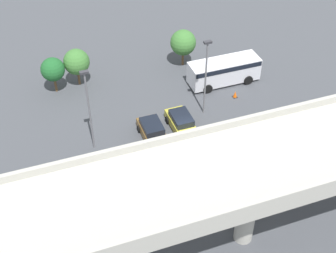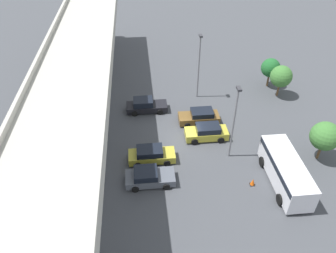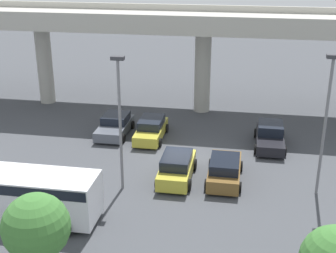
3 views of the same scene
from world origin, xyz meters
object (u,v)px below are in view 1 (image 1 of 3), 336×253
tree_front_left (183,43)px  tree_front_far_right (53,70)px  parked_car_2 (182,123)px  parked_car_4 (143,186)px  parked_car_1 (239,159)px  parked_car_0 (270,154)px  lamp_post_mid_lot (89,105)px  traffic_cone (235,94)px  parked_car_3 (153,132)px  shuttle_bus (224,70)px  lamp_post_near_aisle (206,72)px  tree_front_right (77,62)px

tree_front_left → tree_front_far_right: bearing=0.9°
parked_car_2 → parked_car_4: parked_car_2 is taller
parked_car_1 → parked_car_0: bearing=-97.4°
lamp_post_mid_lot → traffic_cone: bearing=-170.7°
parked_car_3 → tree_front_left: size_ratio=1.08×
parked_car_1 → tree_front_left: (-1.26, -15.97, 2.01)m
parked_car_2 → tree_front_far_right: tree_front_far_right is taller
parked_car_3 → tree_front_left: (-6.86, -10.34, 2.00)m
tree_front_left → shuttle_bus: bearing=121.1°
lamp_post_near_aisle → shuttle_bus: bearing=-134.7°
parked_car_2 → lamp_post_mid_lot: 8.92m
parked_car_0 → tree_front_right: (12.83, -16.52, 2.00)m
shuttle_bus → traffic_cone: (-0.01, 2.77, -1.19)m
parked_car_1 → tree_front_right: (10.04, -16.16, 1.96)m
tree_front_right → tree_front_far_right: tree_front_right is taller
parked_car_2 → traffic_cone: size_ratio=6.24×
parked_car_1 → tree_front_far_right: tree_front_far_right is taller
parked_car_3 → parked_car_4: (2.78, 5.77, -0.01)m
parked_car_1 → lamp_post_near_aisle: 8.46m
tree_front_left → parked_car_3: bearing=56.5°
traffic_cone → tree_front_far_right: bearing=-23.2°
parked_car_2 → tree_front_right: bearing=-144.7°
shuttle_bus → tree_front_far_right: (16.46, -4.29, 1.05)m
tree_front_right → parked_car_2: bearing=125.3°
parked_car_2 → parked_car_1: bearing=25.3°
tree_front_left → traffic_cone: tree_front_left is taller
lamp_post_near_aisle → tree_front_right: size_ratio=1.93×
parked_car_3 → lamp_post_mid_lot: (5.21, -0.64, 3.92)m
parked_car_1 → tree_front_far_right: 20.18m
parked_car_3 → shuttle_bus: (-9.58, -5.83, 0.79)m
parked_car_4 → tree_front_far_right: bearing=14.5°
parked_car_3 → traffic_cone: size_ratio=6.30×
parked_car_3 → traffic_cone: bearing=107.7°
parked_car_4 → tree_front_far_right: 16.51m
lamp_post_near_aisle → tree_front_left: lamp_post_near_aisle is taller
parked_car_2 → traffic_cone: bearing=112.5°
parked_car_2 → lamp_post_mid_lot: (8.03, -0.39, 3.88)m
parked_car_0 → parked_car_3: (8.39, -5.99, 0.06)m
tree_front_left → parked_car_1: bearing=85.5°
parked_car_1 → traffic_cone: bearing=-24.7°
parked_car_0 → tree_front_right: bearing=37.8°
parked_car_0 → traffic_cone: bearing=-7.6°
parked_car_0 → parked_car_3: size_ratio=0.98×
traffic_cone → parked_car_0: bearing=82.4°
lamp_post_near_aisle → tree_front_far_right: size_ratio=2.05×
parked_car_1 → parked_car_4: parked_car_4 is taller
parked_car_0 → parked_car_3: bearing=54.5°
parked_car_0 → parked_car_4: 11.17m
lamp_post_near_aisle → parked_car_4: bearing=42.1°
parked_car_1 → shuttle_bus: shuttle_bus is taller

